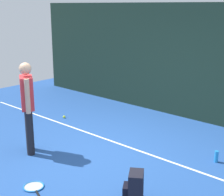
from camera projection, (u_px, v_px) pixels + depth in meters
name	position (u px, v px, depth m)	size (l,w,h in m)	color
ground_plane	(98.00, 154.00, 6.31)	(12.00, 12.00, 0.00)	#234C93
back_fence	(185.00, 62.00, 8.09)	(10.00, 0.10, 2.74)	#192D23
court_line	(120.00, 144.00, 6.76)	(9.00, 0.05, 0.00)	white
tennis_player	(28.00, 103.00, 6.16)	(0.46, 0.40, 1.70)	black
tennis_racket	(34.00, 187.00, 5.13)	(0.64, 0.42, 0.03)	black
backpack	(135.00, 187.00, 4.75)	(0.38, 0.37, 0.44)	black
tennis_ball_near_player	(64.00, 117.00, 8.31)	(0.07, 0.07, 0.07)	#CCE033
water_bottle	(216.00, 157.00, 5.97)	(0.07, 0.07, 0.21)	#268CD8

